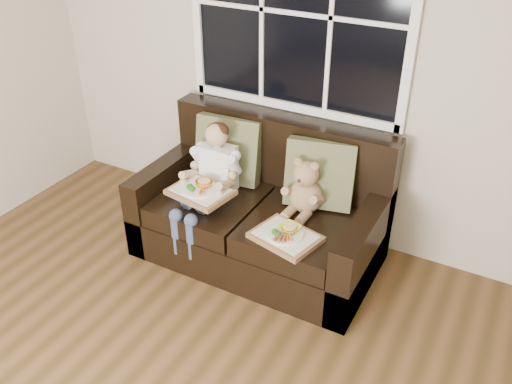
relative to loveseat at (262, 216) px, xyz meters
The scene contains 8 objects.
window_back 1.42m from the loveseat, 90.00° to the left, with size 1.62×0.04×1.37m.
loveseat is the anchor object (origin of this frame).
pillow_left 0.55m from the loveseat, 157.06° to the left, with size 0.51×0.28×0.50m.
pillow_right 0.54m from the loveseat, 22.88° to the left, with size 0.50×0.31×0.48m.
child 0.49m from the loveseat, 161.34° to the right, with size 0.36×0.59×0.81m.
teddy_bear 0.44m from the loveseat, ahead, with size 0.24×0.31×0.41m.
tray_left 0.51m from the loveseat, 141.37° to the right, with size 0.45×0.37×0.09m.
tray_right 0.52m from the loveseat, 44.33° to the right, with size 0.47×0.40×0.09m.
Camera 1 is at (1.36, -0.85, 2.51)m, focal length 38.00 mm.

